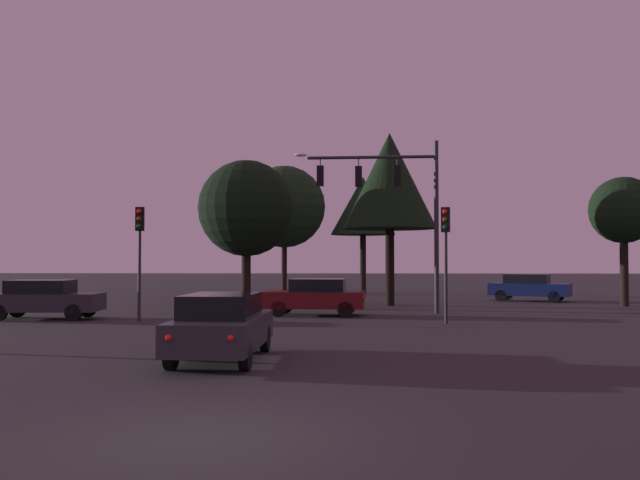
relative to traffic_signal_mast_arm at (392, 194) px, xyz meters
name	(u,v)px	position (x,y,z in m)	size (l,w,h in m)	color
ground_plane	(308,306)	(-3.91, 4.07, -5.16)	(168.00, 168.00, 0.00)	#262326
traffic_signal_mast_arm	(392,194)	(0.00, 0.00, 0.00)	(6.28, 0.54, 7.47)	#232326
traffic_light_corner_left	(446,241)	(1.57, -4.81, -2.18)	(0.36, 0.38, 4.21)	#232326
traffic_light_corner_right	(140,240)	(-9.81, -4.19, -2.12)	(0.32, 0.36, 4.29)	#232326
car_nearside_lane	(222,325)	(-4.89, -13.83, -4.37)	(1.85, 4.49, 1.52)	#232328
car_crossing_left	(315,296)	(-3.30, -1.41, -4.37)	(4.29, 2.17, 1.52)	#4C0F0F
car_crossing_right	(44,299)	(-13.77, -3.48, -4.37)	(4.41, 2.05, 1.52)	#232328
car_far_lane	(529,287)	(8.23, 8.69, -4.37)	(4.64, 3.46, 1.52)	#0F1947
tree_behind_sign	(246,209)	(-6.88, 3.32, -0.35)	(4.71, 4.71, 7.18)	black
tree_left_far	(284,207)	(-6.19, 16.29, 0.77)	(5.60, 5.60, 8.75)	black
tree_center_horizon	(363,206)	(-0.79, 17.23, 0.88)	(4.51, 4.51, 8.10)	black
tree_right_cluster	(390,181)	(0.21, 4.82, 1.14)	(4.75, 4.75, 8.78)	black
tree_lot_edge	(623,211)	(11.85, 4.73, -0.41)	(3.33, 3.33, 6.46)	black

